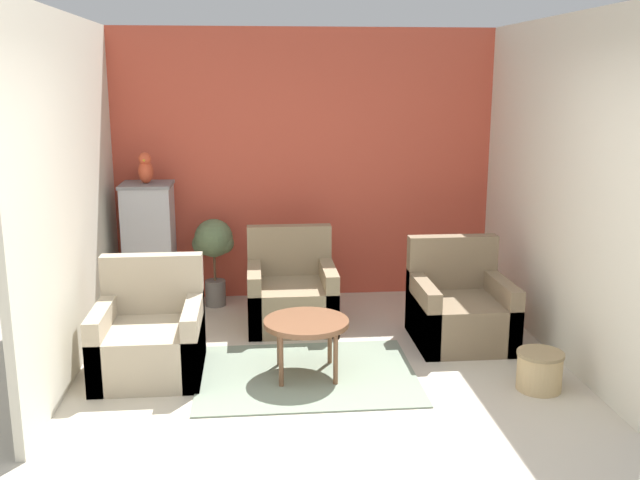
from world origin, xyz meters
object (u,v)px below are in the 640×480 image
armchair_right (460,310)px  armchair_left (150,339)px  wicker_basket (540,369)px  coffee_table (306,326)px  parrot (146,169)px  birdcage (150,248)px  armchair_middle (291,295)px  potted_plant (214,246)px

armchair_right → armchair_left: bearing=-170.2°
armchair_left → wicker_basket: 2.92m
coffee_table → parrot: parrot is taller
wicker_basket → coffee_table: bearing=166.3°
armchair_right → birdcage: (-2.75, 1.12, 0.34)m
birdcage → coffee_table: bearing=-51.4°
armchair_right → birdcage: bearing=157.8°
parrot → wicker_basket: parrot is taller
armchair_middle → parrot: size_ratio=2.90×
coffee_table → armchair_right: armchair_right is taller
coffee_table → armchair_right: size_ratio=0.75×
wicker_basket → armchair_middle: bearing=137.1°
coffee_table → birdcage: bearing=128.6°
birdcage → wicker_basket: birdcage is taller
birdcage → parrot: 0.77m
parrot → wicker_basket: (3.05, -2.14, -1.23)m
armchair_left → parrot: (-0.20, 1.57, 1.11)m
birdcage → parrot: size_ratio=4.18×
birdcage → wicker_basket: 3.76m
armchair_right → birdcage: size_ratio=0.69×
wicker_basket → potted_plant: bearing=138.0°
coffee_table → potted_plant: size_ratio=0.74×
coffee_table → armchair_middle: 1.20m
coffee_table → armchair_left: 1.21m
armchair_middle → birdcage: (-1.33, 0.54, 0.34)m
parrot → wicker_basket: 3.93m
armchair_left → armchair_middle: 1.53m
armchair_right → armchair_middle: (-1.42, 0.58, 0.00)m
coffee_table → birdcage: size_ratio=0.52×
coffee_table → birdcage: 2.23m
parrot → potted_plant: parrot is taller
birdcage → wicker_basket: size_ratio=3.70×
birdcage → potted_plant: bearing=6.4°
armchair_left → potted_plant: bearing=76.0°
wicker_basket → birdcage: bearing=145.0°
coffee_table → parrot: (-1.38, 1.74, 0.98)m
parrot → wicker_basket: bearing=-35.1°
coffee_table → potted_plant: (-0.78, 1.80, 0.20)m
coffee_table → parrot: size_ratio=2.16×
armchair_middle → potted_plant: bearing=140.0°
parrot → armchair_middle: bearing=-22.3°
armchair_right → potted_plant: bearing=150.9°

